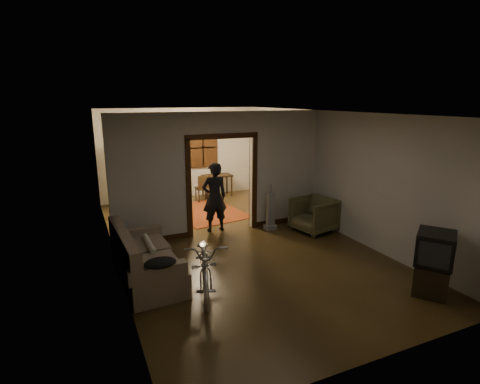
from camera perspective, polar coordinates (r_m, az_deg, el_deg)
floor at (r=8.35m, az=-0.84°, el=-7.55°), size 5.00×8.50×0.01m
ceiling at (r=7.77m, az=-0.92°, el=12.03°), size 5.00×8.50×0.01m
wall_back at (r=11.91m, az=-8.96°, el=5.82°), size 5.00×0.02×2.80m
wall_left at (r=7.36m, az=-19.10°, el=0.11°), size 0.02×8.50×2.80m
wall_right at (r=9.19m, az=13.64°, el=3.17°), size 0.02×8.50×2.80m
partition_wall at (r=8.62m, az=-2.83°, el=2.84°), size 5.00×0.14×2.80m
door_casing at (r=8.68m, az=-2.81°, el=0.90°), size 1.74×0.20×2.32m
far_window at (r=12.05m, az=-5.70°, el=6.74°), size 0.98×0.06×1.28m
chandelier at (r=10.14m, az=-6.53°, el=9.88°), size 0.24×0.24×0.24m
light_switch at (r=9.01m, az=3.60°, el=2.35°), size 0.08×0.01×0.12m
sofa at (r=6.74m, az=-14.04°, el=-9.21°), size 1.02×2.06×0.92m
rolled_paper at (r=7.00m, az=-13.71°, el=-7.68°), size 0.11×0.85×0.11m
jacket at (r=5.84m, az=-12.06°, el=-10.51°), size 0.48×0.36×0.14m
bicycle at (r=6.20m, az=-5.29°, el=-10.74°), size 1.13×1.94×0.96m
armchair at (r=9.01m, az=11.13°, el=-3.45°), size 1.05×1.03×0.81m
tv_stand at (r=6.92m, az=27.12°, el=-11.72°), size 0.74×0.73×0.50m
crt_tv at (r=6.72m, az=27.63°, el=-7.59°), size 0.81×0.80×0.52m
vacuum at (r=9.00m, az=4.66°, el=-2.99°), size 0.32×0.28×0.89m
person at (r=8.78m, az=-3.91°, el=-0.80°), size 0.61×0.40×1.66m
oriental_rug at (r=10.46m, az=-5.17°, el=-3.03°), size 2.06×2.51×0.02m
locker at (r=11.19m, az=-13.78°, el=2.62°), size 0.98×0.61×1.86m
globe at (r=11.04m, az=-14.08°, el=7.75°), size 0.29×0.29×0.29m
desk at (r=12.05m, az=-3.49°, el=0.95°), size 0.99×0.65×0.69m
desk_chair at (r=11.49m, az=-5.80°, el=0.60°), size 0.43×0.43×0.83m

